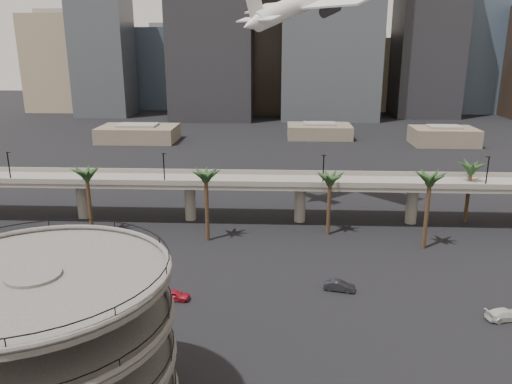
{
  "coord_description": "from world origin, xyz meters",
  "views": [
    {
      "loc": [
        6.6,
        -39.72,
        33.88
      ],
      "look_at": [
        3.49,
        28.0,
        13.94
      ],
      "focal_mm": 35.0,
      "sensor_mm": 36.0,
      "label": 1
    }
  ],
  "objects_px": {
    "car_b": "(339,286)",
    "parking_ramp": "(43,343)",
    "airborne_jet": "(308,1)",
    "car_c": "(505,314)",
    "car_a": "(174,295)",
    "overpass": "(245,185)"
  },
  "relations": [
    {
      "from": "car_b",
      "to": "parking_ramp",
      "type": "bearing_deg",
      "value": 148.92
    },
    {
      "from": "airborne_jet",
      "to": "car_c",
      "type": "xyz_separation_m",
      "value": [
        23.75,
        -49.81,
        -41.85
      ]
    },
    {
      "from": "parking_ramp",
      "to": "car_a",
      "type": "height_order",
      "value": "parking_ramp"
    },
    {
      "from": "car_a",
      "to": "overpass",
      "type": "bearing_deg",
      "value": -9.29
    },
    {
      "from": "overpass",
      "to": "car_c",
      "type": "xyz_separation_m",
      "value": [
        35.97,
        -36.38,
        -6.6
      ]
    },
    {
      "from": "overpass",
      "to": "car_b",
      "type": "bearing_deg",
      "value": -62.04
    },
    {
      "from": "airborne_jet",
      "to": "car_a",
      "type": "bearing_deg",
      "value": -156.14
    },
    {
      "from": "airborne_jet",
      "to": "car_a",
      "type": "xyz_separation_m",
      "value": [
        -19.8,
        -46.6,
        -41.85
      ]
    },
    {
      "from": "car_a",
      "to": "car_b",
      "type": "height_order",
      "value": "car_a"
    },
    {
      "from": "parking_ramp",
      "to": "airborne_jet",
      "type": "xyz_separation_m",
      "value": [
        25.23,
        72.42,
        32.75
      ]
    },
    {
      "from": "overpass",
      "to": "parking_ramp",
      "type": "bearing_deg",
      "value": -102.43
    },
    {
      "from": "parking_ramp",
      "to": "overpass",
      "type": "height_order",
      "value": "parking_ramp"
    },
    {
      "from": "parking_ramp",
      "to": "car_b",
      "type": "xyz_separation_m",
      "value": [
        28.6,
        29.6,
        -9.1
      ]
    },
    {
      "from": "overpass",
      "to": "car_b",
      "type": "distance_m",
      "value": 33.93
    },
    {
      "from": "car_c",
      "to": "airborne_jet",
      "type": "bearing_deg",
      "value": 12.73
    },
    {
      "from": "parking_ramp",
      "to": "airborne_jet",
      "type": "distance_m",
      "value": 83.39
    },
    {
      "from": "airborne_jet",
      "to": "car_b",
      "type": "xyz_separation_m",
      "value": [
        3.38,
        -42.82,
        -41.85
      ]
    },
    {
      "from": "car_a",
      "to": "car_b",
      "type": "distance_m",
      "value": 23.48
    },
    {
      "from": "parking_ramp",
      "to": "car_b",
      "type": "relative_size",
      "value": 5.0
    },
    {
      "from": "overpass",
      "to": "car_c",
      "type": "bearing_deg",
      "value": -45.33
    },
    {
      "from": "car_c",
      "to": "car_b",
      "type": "bearing_deg",
      "value": 58.3
    },
    {
      "from": "overpass",
      "to": "car_a",
      "type": "height_order",
      "value": "overpass"
    }
  ]
}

